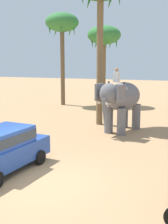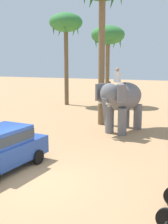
# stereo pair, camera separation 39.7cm
# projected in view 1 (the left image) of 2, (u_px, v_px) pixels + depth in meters

# --- Properties ---
(ground_plane) EXTENTS (120.00, 120.00, 0.00)m
(ground_plane) POSITION_uv_depth(u_px,v_px,m) (36.00, 181.00, 10.02)
(ground_plane) COLOR tan
(car_sedan_foreground) EXTENTS (2.09, 4.21, 1.70)m
(car_sedan_foreground) POSITION_uv_depth(u_px,v_px,m) (3.00, 148.00, 10.78)
(car_sedan_foreground) COLOR #23479E
(car_sedan_foreground) RESTS_ON ground
(elephant_with_mahout) EXTENTS (2.43, 4.02, 3.88)m
(elephant_with_mahout) POSITION_uv_depth(u_px,v_px,m) (121.00, 99.00, 16.86)
(elephant_with_mahout) COLOR slate
(elephant_with_mahout) RESTS_ON ground
(palm_tree_behind_elephant) EXTENTS (3.20, 3.20, 8.87)m
(palm_tree_behind_elephant) POSITION_uv_depth(u_px,v_px,m) (62.00, 25.00, 26.84)
(palm_tree_behind_elephant) COLOR brown
(palm_tree_behind_elephant) RESTS_ON ground
(palm_tree_near_hut) EXTENTS (3.20, 3.20, 7.67)m
(palm_tree_near_hut) POSITION_uv_depth(u_px,v_px,m) (104.00, 37.00, 26.84)
(palm_tree_near_hut) COLOR brown
(palm_tree_near_hut) RESTS_ON ground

